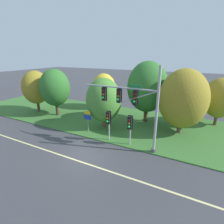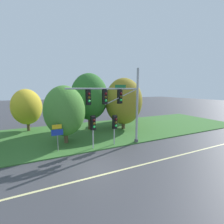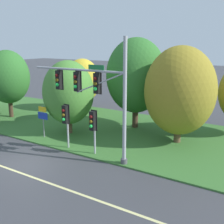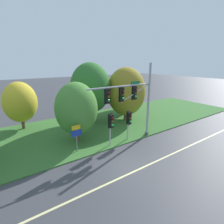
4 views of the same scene
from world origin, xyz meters
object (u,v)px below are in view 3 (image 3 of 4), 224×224
tree_left_of_mast (8,77)px  tree_right_far (180,91)px  tree_mid_verge (68,93)px  tree_tall_centre (136,76)px  pedestrian_signal_near_kerb (66,117)px  traffic_signal_mast (94,90)px  pedestrian_signal_further_along (93,123)px  route_sign_post (43,117)px  tree_behind_signpost (82,81)px

tree_left_of_mast → tree_right_far: size_ratio=0.93×
tree_mid_verge → tree_tall_centre: bearing=47.9°
tree_mid_verge → tree_tall_centre: tree_tall_centre is taller
pedestrian_signal_near_kerb → tree_left_of_mast: tree_left_of_mast is taller
tree_tall_centre → tree_right_far: bearing=-20.7°
traffic_signal_mast → pedestrian_signal_further_along: traffic_signal_mast is taller
pedestrian_signal_near_kerb → tree_mid_verge: bearing=127.0°
route_sign_post → tree_right_far: bearing=26.2°
pedestrian_signal_further_along → tree_left_of_mast: tree_left_of_mast is taller
traffic_signal_mast → tree_left_of_mast: bearing=164.2°
pedestrian_signal_further_along → tree_mid_verge: (-4.21, 2.63, 1.15)m
traffic_signal_mast → pedestrian_signal_near_kerb: traffic_signal_mast is taller
pedestrian_signal_near_kerb → route_sign_post: (-2.98, 0.82, -0.60)m
traffic_signal_mast → route_sign_post: (-5.41, 0.89, -2.64)m
pedestrian_signal_further_along → tree_right_far: (3.77, 5.13, 1.65)m
pedestrian_signal_near_kerb → tree_mid_verge: 3.55m
traffic_signal_mast → tree_right_far: traffic_signal_mast is taller
traffic_signal_mast → tree_right_far: (3.51, 5.28, -0.50)m
traffic_signal_mast → tree_left_of_mast: traffic_signal_mast is taller
pedestrian_signal_near_kerb → pedestrian_signal_further_along: 2.17m
tree_behind_signpost → tree_tall_centre: tree_tall_centre is taller
tree_left_of_mast → tree_right_far: (15.97, 1.75, -0.09)m
pedestrian_signal_further_along → tree_tall_centre: 7.13m
pedestrian_signal_near_kerb → tree_behind_signpost: size_ratio=0.57×
tree_left_of_mast → tree_behind_signpost: 7.26m
tree_right_far → pedestrian_signal_further_along: bearing=-126.3°
pedestrian_signal_near_kerb → tree_mid_verge: (-2.04, 2.72, 1.03)m
pedestrian_signal_further_along → tree_mid_verge: 5.10m
tree_tall_centre → tree_right_far: tree_tall_centre is taller
pedestrian_signal_further_along → tree_left_of_mast: size_ratio=0.46×
tree_behind_signpost → tree_tall_centre: bearing=-18.6°
pedestrian_signal_near_kerb → traffic_signal_mast: bearing=-1.7°
tree_left_of_mast → tree_tall_centre: tree_tall_centre is taller
route_sign_post → tree_left_of_mast: bearing=159.4°
tree_mid_verge → tree_right_far: size_ratio=0.84×
tree_behind_signpost → tree_tall_centre: 8.03m
traffic_signal_mast → route_sign_post: 6.08m
pedestrian_signal_further_along → tree_behind_signpost: tree_behind_signpost is taller
pedestrian_signal_further_along → pedestrian_signal_near_kerb: bearing=-177.8°
pedestrian_signal_further_along → tree_right_far: size_ratio=0.43×
pedestrian_signal_near_kerb → tree_mid_verge: size_ratio=0.53×
pedestrian_signal_further_along → tree_behind_signpost: (-8.02, 9.27, 1.03)m
traffic_signal_mast → tree_right_far: size_ratio=1.07×
tree_right_far → tree_behind_signpost: bearing=160.7°
traffic_signal_mast → pedestrian_signal_near_kerb: (-2.43, 0.07, -2.04)m
traffic_signal_mast → tree_tall_centre: (-0.76, 6.89, 0.11)m
route_sign_post → tree_behind_signpost: bearing=108.6°
pedestrian_signal_near_kerb → tree_left_of_mast: bearing=161.0°
route_sign_post → tree_mid_verge: tree_mid_verge is taller
traffic_signal_mast → pedestrian_signal_near_kerb: bearing=178.3°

